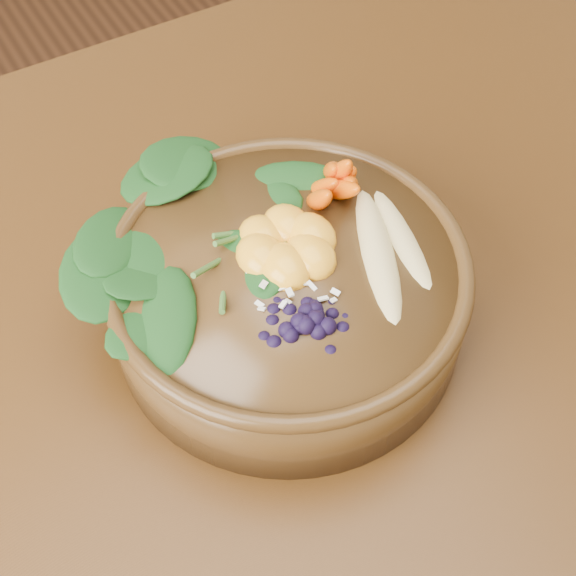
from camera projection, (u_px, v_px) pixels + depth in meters
name	position (u px, v px, depth m)	size (l,w,h in m)	color
ground	(336.00, 505.00, 1.45)	(4.00, 4.00, 0.00)	#381E0F
dining_table	(363.00, 280.00, 0.93)	(1.60, 0.90, 0.75)	#331C0C
stoneware_bowl	(288.00, 295.00, 0.75)	(0.33, 0.33, 0.09)	#4B3116
kale_heap	(219.00, 198.00, 0.73)	(0.22, 0.19, 0.05)	#174817
carrot_cluster	(333.00, 151.00, 0.73)	(0.07, 0.07, 0.09)	#FD6000
banana_halves	(392.00, 234.00, 0.71)	(0.11, 0.17, 0.03)	#E0CC84
mandarin_cluster	(286.00, 234.00, 0.71)	(0.10, 0.10, 0.04)	#FFA920
blueberry_pile	(308.00, 310.00, 0.65)	(0.15, 0.11, 0.05)	black
coconut_flakes	(295.00, 281.00, 0.69)	(0.10, 0.08, 0.01)	white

